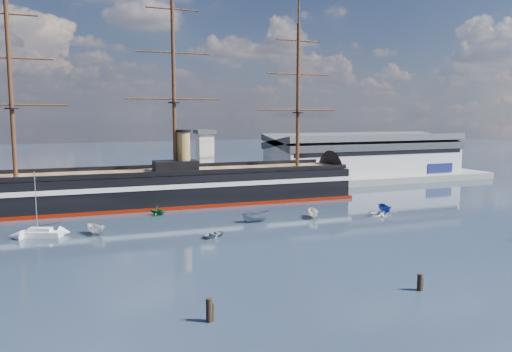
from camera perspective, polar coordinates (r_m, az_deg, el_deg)
name	(u,v)px	position (r m, az deg, el deg)	size (l,w,h in m)	color
ground	(236,217)	(103.28, -2.29, -4.71)	(600.00, 600.00, 0.00)	#1D2531
quay	(227,190)	(140.01, -3.39, -1.61)	(180.00, 18.00, 2.00)	slate
warehouse	(364,155)	(164.05, 12.25, 2.32)	(63.00, 21.00, 11.60)	#B7BABC
quay_tower	(205,157)	(133.95, -5.85, 2.18)	(5.00, 5.00, 15.00)	silver
warship	(160,188)	(118.61, -10.92, -1.32)	(113.13, 19.10, 53.94)	black
sailboat	(41,233)	(94.30, -23.41, -5.97)	(7.34, 4.86, 11.39)	silver
motorboat_a	(96,235)	(92.72, -17.77, -6.40)	(5.85, 2.15, 2.34)	silver
motorboat_b	(215,237)	(87.10, -4.72, -6.95)	(2.86, 1.15, 1.34)	gray
motorboat_c	(313,218)	(102.98, 6.56, -4.78)	(5.81, 2.13, 2.32)	silver
motorboat_d	(158,215)	(107.15, -11.13, -4.41)	(6.11, 2.65, 2.24)	#18572D
motorboat_e	(383,216)	(107.71, 14.33, -4.43)	(3.41, 1.37, 1.59)	white
motorboat_f	(385,214)	(110.16, 14.51, -4.19)	(6.02, 2.21, 2.41)	navy
motorboat_g	(256,222)	(98.47, -0.02, -5.28)	(6.47, 2.37, 2.59)	gray
piling_near_left	(209,322)	(53.19, -5.37, -16.26)	(0.64, 0.64, 3.16)	black
piling_near_mid	(419,290)	(64.54, 18.17, -12.32)	(0.64, 0.64, 2.75)	black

